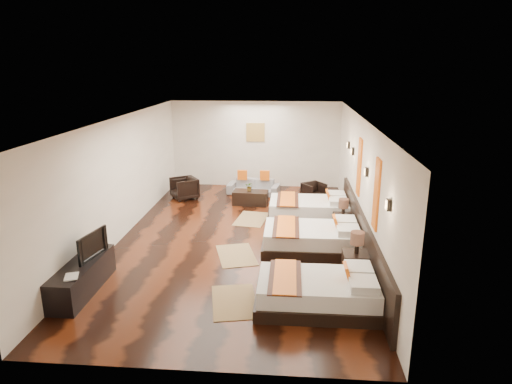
# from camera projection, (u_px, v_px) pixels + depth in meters

# --- Properties ---
(floor) EXTENTS (5.50, 9.50, 0.01)m
(floor) POSITION_uv_depth(u_px,v_px,m) (239.00, 238.00, 10.54)
(floor) COLOR black
(floor) RESTS_ON ground
(ceiling) EXTENTS (5.50, 9.50, 0.01)m
(ceiling) POSITION_uv_depth(u_px,v_px,m) (238.00, 119.00, 9.77)
(ceiling) COLOR white
(ceiling) RESTS_ON floor
(back_wall) EXTENTS (5.50, 0.01, 2.80)m
(back_wall) POSITION_uv_depth(u_px,v_px,m) (255.00, 144.00, 14.70)
(back_wall) COLOR silver
(back_wall) RESTS_ON floor
(left_wall) EXTENTS (0.01, 9.50, 2.80)m
(left_wall) POSITION_uv_depth(u_px,v_px,m) (121.00, 178.00, 10.37)
(left_wall) COLOR silver
(left_wall) RESTS_ON floor
(right_wall) EXTENTS (0.01, 9.50, 2.80)m
(right_wall) POSITION_uv_depth(u_px,v_px,m) (361.00, 183.00, 9.94)
(right_wall) COLOR silver
(right_wall) RESTS_ON floor
(headboard_panel) EXTENTS (0.08, 6.60, 0.90)m
(headboard_panel) POSITION_uv_depth(u_px,v_px,m) (362.00, 236.00, 9.44)
(headboard_panel) COLOR black
(headboard_panel) RESTS_ON floor
(bed_near) EXTENTS (2.06, 1.30, 0.79)m
(bed_near) POSITION_uv_depth(u_px,v_px,m) (319.00, 292.00, 7.52)
(bed_near) COLOR black
(bed_near) RESTS_ON floor
(bed_mid) EXTENTS (2.14, 1.35, 0.82)m
(bed_mid) POSITION_uv_depth(u_px,v_px,m) (313.00, 239.00, 9.77)
(bed_mid) COLOR black
(bed_mid) RESTS_ON floor
(bed_far) EXTENTS (2.11, 1.33, 0.81)m
(bed_far) POSITION_uv_depth(u_px,v_px,m) (310.00, 209.00, 11.76)
(bed_far) COLOR black
(bed_far) RESTS_ON floor
(nightstand_a) EXTENTS (0.49, 0.49, 0.96)m
(nightstand_a) POSITION_uv_depth(u_px,v_px,m) (356.00, 263.00, 8.45)
(nightstand_a) COLOR black
(nightstand_a) RESTS_ON floor
(nightstand_b) EXTENTS (0.45, 0.45, 0.88)m
(nightstand_b) POSITION_uv_depth(u_px,v_px,m) (343.00, 222.00, 10.72)
(nightstand_b) COLOR black
(nightstand_b) RESTS_ON floor
(jute_mat_near) EXTENTS (0.97, 1.32, 0.01)m
(jute_mat_near) POSITION_uv_depth(u_px,v_px,m) (234.00, 302.00, 7.73)
(jute_mat_near) COLOR olive
(jute_mat_near) RESTS_ON floor
(jute_mat_mid) EXTENTS (1.05, 1.36, 0.01)m
(jute_mat_mid) POSITION_uv_depth(u_px,v_px,m) (236.00, 255.00, 9.60)
(jute_mat_mid) COLOR olive
(jute_mat_mid) RESTS_ON floor
(jute_mat_far) EXTENTS (0.92, 1.30, 0.01)m
(jute_mat_far) POSITION_uv_depth(u_px,v_px,m) (251.00, 219.00, 11.82)
(jute_mat_far) COLOR olive
(jute_mat_far) RESTS_ON floor
(tv_console) EXTENTS (0.50, 1.80, 0.55)m
(tv_console) POSITION_uv_depth(u_px,v_px,m) (82.00, 277.00, 8.02)
(tv_console) COLOR black
(tv_console) RESTS_ON floor
(tv) EXTENTS (0.26, 0.85, 0.49)m
(tv) POSITION_uv_depth(u_px,v_px,m) (89.00, 245.00, 8.14)
(tv) COLOR black
(tv) RESTS_ON tv_console
(book) EXTENTS (0.30, 0.35, 0.03)m
(book) POSITION_uv_depth(u_px,v_px,m) (64.00, 278.00, 7.38)
(book) COLOR black
(book) RESTS_ON tv_console
(figurine) EXTENTS (0.39, 0.39, 0.34)m
(figurine) POSITION_uv_depth(u_px,v_px,m) (96.00, 240.00, 8.56)
(figurine) COLOR brown
(figurine) RESTS_ON tv_console
(sofa) EXTENTS (1.68, 0.86, 0.47)m
(sofa) POSITION_uv_depth(u_px,v_px,m) (254.00, 187.00, 14.02)
(sofa) COLOR gray
(sofa) RESTS_ON floor
(armchair_left) EXTENTS (0.99, 0.98, 0.66)m
(armchair_left) POSITION_uv_depth(u_px,v_px,m) (184.00, 188.00, 13.53)
(armchair_left) COLOR black
(armchair_left) RESTS_ON floor
(armchair_right) EXTENTS (0.82, 0.82, 0.54)m
(armchair_right) POSITION_uv_depth(u_px,v_px,m) (314.00, 192.00, 13.39)
(armchair_right) COLOR black
(armchair_right) RESTS_ON floor
(coffee_table) EXTENTS (1.04, 0.58, 0.40)m
(coffee_table) POSITION_uv_depth(u_px,v_px,m) (250.00, 198.00, 13.02)
(coffee_table) COLOR black
(coffee_table) RESTS_ON floor
(table_plant) EXTENTS (0.26, 0.24, 0.26)m
(table_plant) POSITION_uv_depth(u_px,v_px,m) (250.00, 186.00, 12.96)
(table_plant) COLOR #2B531B
(table_plant) RESTS_ON coffee_table
(orange_panel_a) EXTENTS (0.04, 0.40, 1.30)m
(orange_panel_a) POSITION_uv_depth(u_px,v_px,m) (377.00, 194.00, 8.04)
(orange_panel_a) COLOR #D86014
(orange_panel_a) RESTS_ON right_wall
(orange_panel_b) EXTENTS (0.04, 0.40, 1.30)m
(orange_panel_b) POSITION_uv_depth(u_px,v_px,m) (359.00, 167.00, 10.15)
(orange_panel_b) COLOR #D86014
(orange_panel_b) RESTS_ON right_wall
(sconce_near) EXTENTS (0.07, 0.12, 0.18)m
(sconce_near) POSITION_uv_depth(u_px,v_px,m) (388.00, 205.00, 6.95)
(sconce_near) COLOR black
(sconce_near) RESTS_ON right_wall
(sconce_mid) EXTENTS (0.07, 0.12, 0.18)m
(sconce_mid) POSITION_uv_depth(u_px,v_px,m) (366.00, 172.00, 9.05)
(sconce_mid) COLOR black
(sconce_mid) RESTS_ON right_wall
(sconce_far) EXTENTS (0.07, 0.12, 0.18)m
(sconce_far) POSITION_uv_depth(u_px,v_px,m) (352.00, 151.00, 11.16)
(sconce_far) COLOR black
(sconce_far) RESTS_ON right_wall
(sconce_lounge) EXTENTS (0.07, 0.12, 0.18)m
(sconce_lounge) POSITION_uv_depth(u_px,v_px,m) (348.00, 145.00, 12.02)
(sconce_lounge) COLOR black
(sconce_lounge) RESTS_ON right_wall
(gold_artwork) EXTENTS (0.60, 0.04, 0.60)m
(gold_artwork) POSITION_uv_depth(u_px,v_px,m) (255.00, 132.00, 14.57)
(gold_artwork) COLOR #AD873F
(gold_artwork) RESTS_ON back_wall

